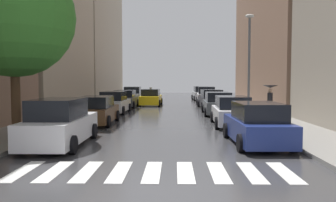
# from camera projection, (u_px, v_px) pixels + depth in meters

# --- Properties ---
(ground_plane) EXTENTS (28.00, 72.00, 0.04)m
(ground_plane) POSITION_uv_depth(u_px,v_px,m) (168.00, 107.00, 31.46)
(ground_plane) COLOR #39393B
(sidewalk_left) EXTENTS (3.00, 72.00, 0.15)m
(sidewalk_left) POSITION_uv_depth(u_px,v_px,m) (98.00, 106.00, 31.58)
(sidewalk_left) COLOR gray
(sidewalk_left) RESTS_ON ground
(sidewalk_right) EXTENTS (3.00, 72.00, 0.15)m
(sidewalk_right) POSITION_uv_depth(u_px,v_px,m) (238.00, 106.00, 31.34)
(sidewalk_right) COLOR gray
(sidewalk_right) RESTS_ON ground
(crosswalk_stripes) EXTENTS (7.65, 2.20, 0.01)m
(crosswalk_stripes) POSITION_uv_depth(u_px,v_px,m) (153.00, 172.00, 9.29)
(crosswalk_stripes) COLOR silver
(crosswalk_stripes) RESTS_ON ground
(building_left_far) EXTENTS (6.00, 19.40, 17.32)m
(building_left_far) POSITION_uv_depth(u_px,v_px,m) (89.00, 35.00, 46.26)
(building_left_far) COLOR #B2A38C
(building_left_far) RESTS_ON ground
(building_right_mid) EXTENTS (6.00, 18.69, 18.12)m
(building_right_mid) POSITION_uv_depth(u_px,v_px,m) (287.00, 9.00, 31.23)
(building_right_mid) COLOR #8C6B56
(building_right_mid) RESTS_ON ground
(parked_car_left_nearest) EXTENTS (2.06, 4.77, 1.81)m
(parked_car_left_nearest) POSITION_uv_depth(u_px,v_px,m) (60.00, 124.00, 12.98)
(parked_car_left_nearest) COLOR silver
(parked_car_left_nearest) RESTS_ON ground
(parked_car_left_second) EXTENTS (2.02, 4.49, 1.59)m
(parked_car_left_second) POSITION_uv_depth(u_px,v_px,m) (97.00, 111.00, 19.38)
(parked_car_left_second) COLOR brown
(parked_car_left_second) RESTS_ON ground
(parked_car_left_third) EXTENTS (2.16, 4.25, 1.66)m
(parked_car_left_third) POSITION_uv_depth(u_px,v_px,m) (114.00, 103.00, 25.71)
(parked_car_left_third) COLOR silver
(parked_car_left_third) RESTS_ON ground
(parked_car_left_fourth) EXTENTS (2.16, 4.75, 1.57)m
(parked_car_left_fourth) POSITION_uv_depth(u_px,v_px,m) (126.00, 99.00, 31.59)
(parked_car_left_fourth) COLOR #474C51
(parked_car_left_fourth) RESTS_ON ground
(parked_car_left_fifth) EXTENTS (2.15, 4.66, 1.78)m
(parked_car_left_fifth) POSITION_uv_depth(u_px,v_px,m) (133.00, 95.00, 37.18)
(parked_car_left_fifth) COLOR #B2B7BF
(parked_car_left_fifth) RESTS_ON ground
(parked_car_right_nearest) EXTENTS (2.13, 4.50, 1.65)m
(parked_car_right_nearest) POSITION_uv_depth(u_px,v_px,m) (257.00, 125.00, 13.20)
(parked_car_right_nearest) COLOR navy
(parked_car_right_nearest) RESTS_ON ground
(parked_car_right_second) EXTENTS (2.18, 4.51, 1.63)m
(parked_car_right_second) POSITION_uv_depth(u_px,v_px,m) (232.00, 112.00, 18.67)
(parked_car_right_second) COLOR silver
(parked_car_right_second) RESTS_ON ground
(parked_car_right_third) EXTENTS (2.19, 4.70, 1.64)m
(parked_car_right_third) POSITION_uv_depth(u_px,v_px,m) (218.00, 104.00, 24.64)
(parked_car_right_third) COLOR #474C51
(parked_car_right_third) RESTS_ON ground
(parked_car_right_fourth) EXTENTS (2.25, 4.42, 1.67)m
(parked_car_right_fourth) POSITION_uv_depth(u_px,v_px,m) (211.00, 99.00, 30.20)
(parked_car_right_fourth) COLOR black
(parked_car_right_fourth) RESTS_ON ground
(parked_car_right_fifth) EXTENTS (2.25, 4.83, 1.82)m
(parked_car_right_fifth) POSITION_uv_depth(u_px,v_px,m) (206.00, 96.00, 35.69)
(parked_car_right_fifth) COLOR silver
(parked_car_right_fifth) RESTS_ON ground
(parked_car_right_sixth) EXTENTS (2.25, 4.17, 1.74)m
(parked_car_right_sixth) POSITION_uv_depth(u_px,v_px,m) (201.00, 94.00, 41.98)
(parked_car_right_sixth) COLOR #B2B7BF
(parked_car_right_sixth) RESTS_ON ground
(taxi_midroad) EXTENTS (2.18, 4.46, 1.81)m
(taxi_midroad) POSITION_uv_depth(u_px,v_px,m) (151.00, 98.00, 33.31)
(taxi_midroad) COLOR yellow
(taxi_midroad) RESTS_ON ground
(pedestrian_near_tree) EXTENTS (1.07, 1.07, 2.02)m
(pedestrian_near_tree) POSITION_uv_depth(u_px,v_px,m) (270.00, 93.00, 22.98)
(pedestrian_near_tree) COLOR gray
(pedestrian_near_tree) RESTS_ON sidewalk_right
(street_tree_left) EXTENTS (4.86, 4.86, 7.33)m
(street_tree_left) POSITION_uv_depth(u_px,v_px,m) (14.00, 17.00, 13.55)
(street_tree_left) COLOR #513823
(street_tree_left) RESTS_ON sidewalk_left
(lamp_post_right) EXTENTS (0.60, 0.28, 6.68)m
(lamp_post_right) POSITION_uv_depth(u_px,v_px,m) (249.00, 57.00, 22.45)
(lamp_post_right) COLOR #595B60
(lamp_post_right) RESTS_ON sidewalk_right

